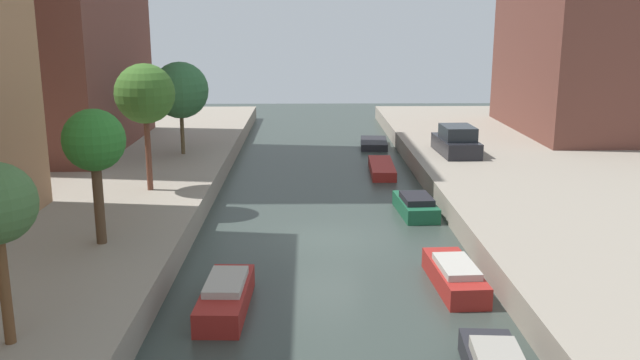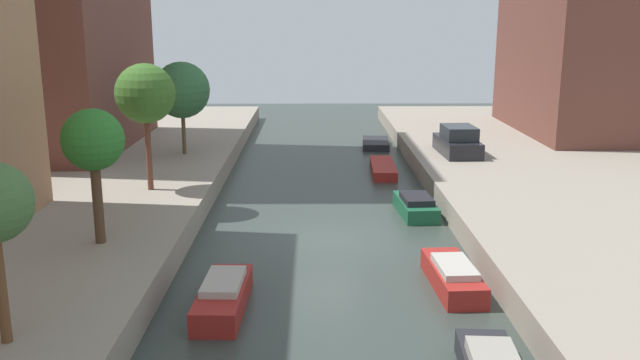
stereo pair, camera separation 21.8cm
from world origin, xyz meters
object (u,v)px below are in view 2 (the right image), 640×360
Objects in this scene: street_tree_2 at (93,142)px; street_tree_4 at (182,90)px; moored_boat_left_2 at (223,296)px; moored_boat_right_5 at (376,143)px; moored_boat_right_2 at (453,276)px; parked_car at (458,142)px; moored_boat_right_4 at (383,168)px; street_tree_3 at (145,94)px; moored_boat_right_3 at (416,206)px; low_block_right at (602,59)px.

street_tree_4 is at bearing 90.00° from street_tree_2.
moored_boat_left_2 is 1.04× the size of moored_boat_right_5.
street_tree_4 reaches higher than moored_boat_right_2.
moored_boat_right_2 is at bearing -89.41° from moored_boat_right_5.
street_tree_4 is at bearing 178.71° from parked_car.
moored_boat_right_2 is (-3.50, -16.26, -1.27)m from parked_car.
moored_boat_right_4 is 7.67m from moored_boat_right_5.
street_tree_3 is 12.07m from moored_boat_left_2.
street_tree_4 is (-0.00, 7.94, -0.66)m from street_tree_3.
street_tree_2 is 7.13m from street_tree_3.
street_tree_3 reaches higher than moored_boat_right_2.
street_tree_4 is 1.43× the size of moored_boat_right_3.
moored_boat_left_2 is at bearing -120.37° from parked_car.
street_tree_2 is (-25.48, -22.36, -1.28)m from low_block_right.
street_tree_3 is at bearing -90.00° from street_tree_4.
parked_car is 4.28m from moored_boat_right_4.
low_block_right reaches higher than street_tree_4.
street_tree_3 is 12.35m from moored_boat_right_3.
moored_boat_right_3 is at bearing -131.70° from low_block_right.
street_tree_3 reaches higher than street_tree_4.
low_block_right reaches higher than moored_boat_right_3.
street_tree_3 is 1.29× the size of parked_car.
moored_boat_left_2 is 0.83× the size of moored_boat_right_4.
moored_boat_right_3 is at bearing -112.94° from parked_car.
moored_boat_right_3 is at bearing 89.68° from moored_boat_right_2.
low_block_right is 29.71m from street_tree_3.
moored_boat_right_2 is 1.09× the size of moored_boat_right_3.
moored_boat_right_4 is at bearing -2.68° from street_tree_4.
parked_car is at bearing -63.46° from moored_boat_right_5.
low_block_right is 3.26× the size of parked_car.
moored_boat_left_2 is 1.00× the size of moored_boat_right_2.
low_block_right is 13.70m from parked_car.
moored_boat_left_2 is 26.17m from moored_boat_right_5.
parked_car is 16.68m from moored_boat_right_2.
street_tree_3 reaches higher than moored_boat_right_5.
street_tree_4 is 1.30× the size of moored_boat_left_2.
low_block_right is 17.48m from moored_boat_right_4.
parked_car is at bearing -144.25° from low_block_right.
moored_boat_right_4 is (10.80, 7.43, -4.84)m from street_tree_3.
low_block_right is 3.72× the size of moored_boat_right_5.
low_block_right reaches higher than moored_boat_right_2.
moored_boat_right_4 is (10.80, 14.53, -4.10)m from street_tree_2.
moored_boat_right_2 is at bearing -55.63° from street_tree_4.
low_block_right is at bearing 28.08° from moored_boat_right_4.
street_tree_4 is at bearing 124.37° from moored_boat_right_2.
parked_car is at bearing 77.87° from moored_boat_right_2.
moored_boat_right_3 is 8.00m from moored_boat_right_4.
street_tree_3 reaches higher than parked_car.
moored_boat_right_2 is (6.94, 1.55, -0.01)m from moored_boat_left_2.
street_tree_3 is 17.03m from parked_car.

